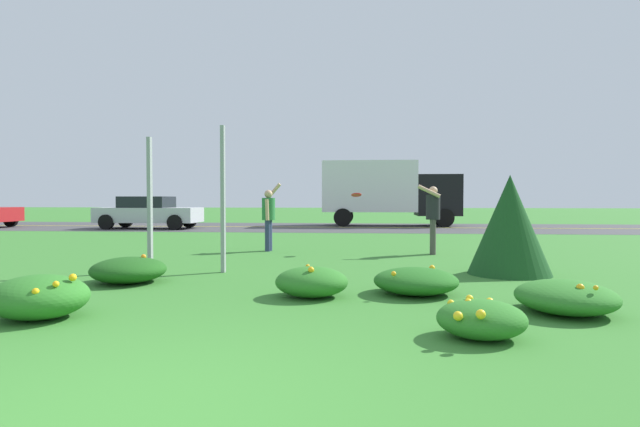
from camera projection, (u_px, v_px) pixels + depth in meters
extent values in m
plane|color=#387A2D|center=(310.00, 250.00, 13.50)|extent=(120.00, 120.00, 0.00)
cube|color=#424244|center=(335.00, 227.00, 23.89)|extent=(120.00, 7.83, 0.01)
cube|color=yellow|center=(335.00, 227.00, 23.89)|extent=(120.00, 0.16, 0.00)
ellipsoid|color=#1E5619|center=(129.00, 270.00, 8.23)|extent=(1.19, 1.23, 0.41)
sphere|color=orange|center=(153.00, 265.00, 8.37)|extent=(0.06, 0.06, 0.06)
sphere|color=orange|center=(103.00, 264.00, 8.38)|extent=(0.08, 0.08, 0.08)
sphere|color=orange|center=(144.00, 257.00, 8.34)|extent=(0.08, 0.08, 0.08)
ellipsoid|color=#2D7526|center=(39.00, 297.00, 5.76)|extent=(1.09, 1.02, 0.50)
sphere|color=yellow|center=(73.00, 277.00, 5.71)|extent=(0.09, 0.09, 0.09)
sphere|color=yellow|center=(53.00, 285.00, 5.70)|extent=(0.08, 0.08, 0.08)
sphere|color=yellow|center=(56.00, 284.00, 5.49)|extent=(0.07, 0.07, 0.07)
sphere|color=yellow|center=(9.00, 298.00, 5.47)|extent=(0.06, 0.06, 0.06)
sphere|color=yellow|center=(36.00, 292.00, 5.36)|extent=(0.07, 0.07, 0.07)
sphere|color=yellow|center=(57.00, 297.00, 5.60)|extent=(0.05, 0.05, 0.05)
ellipsoid|color=#2D7526|center=(312.00, 282.00, 7.03)|extent=(1.01, 0.90, 0.42)
sphere|color=gold|center=(289.00, 279.00, 7.06)|extent=(0.07, 0.07, 0.07)
sphere|color=gold|center=(301.00, 276.00, 7.15)|extent=(0.07, 0.07, 0.07)
sphere|color=gold|center=(332.00, 280.00, 7.08)|extent=(0.06, 0.06, 0.06)
sphere|color=gold|center=(311.00, 270.00, 6.79)|extent=(0.08, 0.08, 0.08)
sphere|color=gold|center=(314.00, 276.00, 6.86)|extent=(0.09, 0.09, 0.09)
sphere|color=gold|center=(308.00, 266.00, 7.36)|extent=(0.06, 0.06, 0.06)
ellipsoid|color=#2D7526|center=(566.00, 297.00, 6.05)|extent=(1.16, 1.26, 0.38)
sphere|color=gold|center=(580.00, 288.00, 5.73)|extent=(0.09, 0.09, 0.09)
sphere|color=gold|center=(596.00, 288.00, 5.59)|extent=(0.06, 0.06, 0.06)
sphere|color=gold|center=(586.00, 296.00, 5.65)|extent=(0.08, 0.08, 0.08)
sphere|color=gold|center=(541.00, 297.00, 5.77)|extent=(0.09, 0.09, 0.09)
ellipsoid|color=#2D7526|center=(481.00, 319.00, 4.96)|extent=(0.87, 0.79, 0.37)
sphere|color=yellow|center=(469.00, 298.00, 5.07)|extent=(0.07, 0.07, 0.07)
sphere|color=yellow|center=(458.00, 316.00, 4.69)|extent=(0.09, 0.09, 0.09)
sphere|color=yellow|center=(468.00, 302.00, 4.99)|extent=(0.08, 0.08, 0.08)
sphere|color=yellow|center=(457.00, 305.00, 5.18)|extent=(0.07, 0.07, 0.07)
sphere|color=yellow|center=(451.00, 303.00, 5.10)|extent=(0.07, 0.07, 0.07)
sphere|color=yellow|center=(490.00, 302.00, 5.11)|extent=(0.09, 0.09, 0.09)
sphere|color=yellow|center=(481.00, 314.00, 4.59)|extent=(0.09, 0.09, 0.09)
ellipsoid|color=#23661E|center=(416.00, 281.00, 7.24)|extent=(1.20, 1.17, 0.37)
sphere|color=gold|center=(432.00, 268.00, 7.69)|extent=(0.09, 0.09, 0.09)
sphere|color=gold|center=(405.00, 272.00, 7.67)|extent=(0.06, 0.06, 0.06)
sphere|color=gold|center=(393.00, 281.00, 6.93)|extent=(0.08, 0.08, 0.08)
sphere|color=gold|center=(407.00, 281.00, 7.16)|extent=(0.07, 0.07, 0.07)
sphere|color=gold|center=(394.00, 274.00, 6.88)|extent=(0.07, 0.07, 0.07)
cube|color=#93969B|center=(150.00, 205.00, 9.44)|extent=(0.07, 0.10, 2.50)
cube|color=#93969B|center=(223.00, 199.00, 9.34)|extent=(0.07, 0.10, 2.70)
cone|color=#19471E|center=(510.00, 225.00, 9.11)|extent=(1.46, 1.46, 1.79)
cylinder|color=#287038|center=(269.00, 209.00, 13.13)|extent=(0.34, 0.34, 0.57)
sphere|color=tan|center=(268.00, 194.00, 13.12)|extent=(0.21, 0.21, 0.21)
cylinder|color=navy|center=(270.00, 235.00, 13.24)|extent=(0.14, 0.14, 0.81)
cylinder|color=navy|center=(268.00, 236.00, 13.07)|extent=(0.14, 0.14, 0.81)
cylinder|color=tan|center=(273.00, 192.00, 13.30)|extent=(0.43, 0.13, 0.46)
cylinder|color=tan|center=(267.00, 210.00, 12.94)|extent=(0.12, 0.10, 0.54)
cylinder|color=#232328|center=(433.00, 207.00, 12.36)|extent=(0.34, 0.34, 0.60)
sphere|color=tan|center=(433.00, 191.00, 12.34)|extent=(0.21, 0.21, 0.21)
cylinder|color=#4C4742|center=(433.00, 237.00, 12.29)|extent=(0.14, 0.14, 0.85)
cylinder|color=#4C4742|center=(433.00, 237.00, 12.46)|extent=(0.14, 0.14, 0.85)
cylinder|color=tan|center=(429.00, 191.00, 12.17)|extent=(0.56, 0.14, 0.33)
cylinder|color=tan|center=(432.00, 208.00, 12.55)|extent=(0.12, 0.10, 0.57)
cylinder|color=red|center=(356.00, 195.00, 12.65)|extent=(0.26, 0.25, 0.10)
torus|color=red|center=(356.00, 195.00, 12.65)|extent=(0.26, 0.25, 0.11)
cylinder|color=black|center=(11.00, 220.00, 24.49)|extent=(0.66, 0.22, 0.66)
cube|color=#B7BABF|center=(149.00, 215.00, 22.90)|extent=(4.50, 1.82, 0.66)
cube|color=black|center=(147.00, 202.00, 22.90)|extent=(2.10, 1.64, 0.52)
cylinder|color=black|center=(189.00, 221.00, 23.65)|extent=(0.66, 0.22, 0.66)
cylinder|color=black|center=(175.00, 222.00, 21.88)|extent=(0.66, 0.22, 0.66)
cylinder|color=black|center=(126.00, 220.00, 23.95)|extent=(0.66, 0.22, 0.66)
cylinder|color=black|center=(106.00, 222.00, 22.17)|extent=(0.66, 0.22, 0.66)
cube|color=black|center=(437.00, 195.00, 25.13)|extent=(2.10, 2.30, 2.00)
cube|color=silver|center=(370.00, 187.00, 25.44)|extent=(4.60, 2.30, 2.50)
cylinder|color=black|center=(438.00, 216.00, 26.24)|extent=(0.88, 0.26, 0.88)
cylinder|color=black|center=(445.00, 218.00, 24.05)|extent=(0.88, 0.26, 0.88)
cylinder|color=black|center=(345.00, 216.00, 26.70)|extent=(0.88, 0.26, 0.88)
cylinder|color=black|center=(343.00, 218.00, 24.51)|extent=(0.88, 0.26, 0.88)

